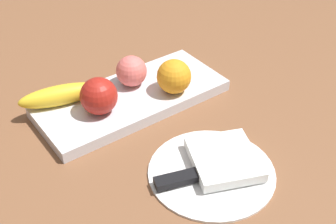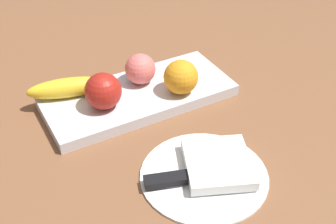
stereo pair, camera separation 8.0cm
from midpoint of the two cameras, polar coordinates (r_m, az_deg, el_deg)
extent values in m
plane|color=brown|center=(0.94, -5.07, 2.20)|extent=(2.40, 2.40, 0.00)
cube|color=silver|center=(0.91, -7.13, 1.65)|extent=(0.38, 0.16, 0.02)
sphere|color=#A72018|center=(0.85, -11.50, 1.91)|extent=(0.07, 0.07, 0.07)
ellipsoid|color=yellow|center=(0.89, -16.16, 1.96)|extent=(0.16, 0.08, 0.04)
sphere|color=orange|center=(0.89, -1.82, 4.46)|extent=(0.07, 0.07, 0.07)
sphere|color=#E36963|center=(0.92, -7.19, 5.11)|extent=(0.06, 0.06, 0.06)
cylinder|color=white|center=(0.76, 2.54, -7.68)|extent=(0.21, 0.21, 0.01)
cube|color=white|center=(0.76, 4.17, -6.11)|extent=(0.15, 0.15, 0.02)
cube|color=silver|center=(0.75, 3.01, -7.76)|extent=(0.15, 0.06, 0.00)
cube|color=black|center=(0.73, -1.44, -8.57)|extent=(0.09, 0.05, 0.01)
camera|label=1|loc=(0.04, -92.86, -2.18)|focal=47.83mm
camera|label=2|loc=(0.04, 87.14, 2.18)|focal=47.83mm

